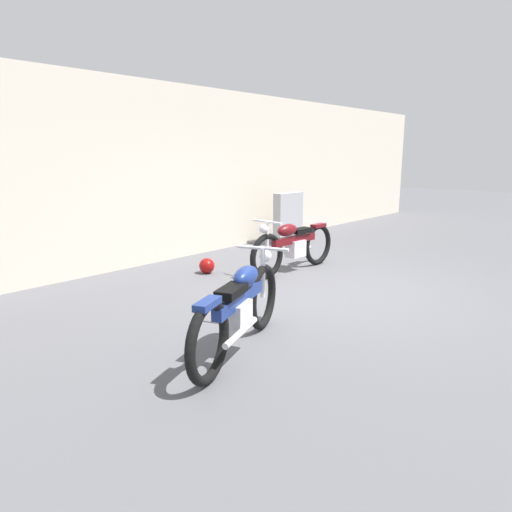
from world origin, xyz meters
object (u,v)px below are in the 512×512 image
helmet (207,266)px  motorcycle_maroon (293,245)px  stone_marker (288,218)px  motorcycle_blue (240,308)px

helmet → motorcycle_maroon: motorcycle_maroon is taller
helmet → motorcycle_maroon: bearing=-43.4°
stone_marker → helmet: (-2.85, -0.60, -0.41)m
motorcycle_maroon → motorcycle_blue: size_ratio=1.04×
motorcycle_blue → motorcycle_maroon: bearing=7.0°
stone_marker → motorcycle_blue: stone_marker is taller
stone_marker → motorcycle_maroon: bearing=-140.2°
helmet → motorcycle_blue: (-1.79, -2.44, 0.31)m
stone_marker → motorcycle_maroon: size_ratio=0.54×
helmet → motorcycle_blue: bearing=-126.3°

